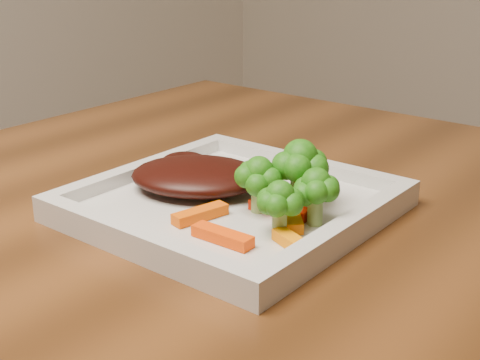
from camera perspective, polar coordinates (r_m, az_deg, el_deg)
The scene contains 11 objects.
plate at distance 0.66m, azimuth -0.68°, elevation -2.34°, with size 0.27×0.27×0.01m, color silver.
steak at distance 0.68m, azimuth -3.66°, elevation 0.36°, with size 0.14×0.11×0.03m, color black.
broccoli_0 at distance 0.64m, azimuth 5.12°, elevation 0.71°, with size 0.06×0.06×0.07m, color #0F5C11, non-canonical shape.
broccoli_1 at distance 0.60m, azimuth 6.49°, elevation -0.92°, with size 0.05×0.05×0.06m, color #367A14, non-canonical shape.
broccoli_2 at distance 0.58m, azimuth 3.42°, elevation -2.02°, with size 0.05×0.05×0.06m, color #247814, non-canonical shape.
broccoli_3 at distance 0.62m, azimuth 1.61°, elevation -0.06°, with size 0.05×0.05×0.06m, color #305B0F, non-canonical shape.
carrot_0 at distance 0.57m, azimuth -1.51°, elevation -4.81°, with size 0.06×0.02×0.01m, color #FE4404.
carrot_1 at distance 0.56m, azimuth 4.60°, elevation -5.38°, with size 0.05×0.01×0.01m, color orange.
carrot_2 at distance 0.62m, azimuth -3.42°, elevation -2.92°, with size 0.06×0.01×0.01m, color #F35703.
carrot_5 at distance 0.61m, azimuth 4.37°, elevation -3.13°, with size 0.06×0.02×0.01m, color orange.
carrot_6 at distance 0.63m, azimuth 3.39°, elevation -2.48°, with size 0.06×0.02×0.01m, color red.
Camera 1 is at (-0.01, -0.51, 1.01)m, focal length 50.00 mm.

